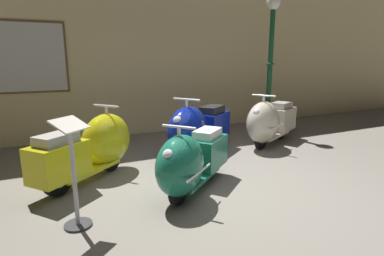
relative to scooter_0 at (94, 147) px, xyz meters
The scene contains 8 objects.
ground_plane 1.96m from the scooter_0, 36.30° to the right, with size 60.00×60.00×0.00m, color slate.
showroom_back_wall 3.21m from the scooter_0, 58.10° to the left, with size 18.00×0.24×3.77m.
scooter_0 is the anchor object (origin of this frame).
scooter_1 1.47m from the scooter_0, 47.48° to the right, with size 1.47×1.32×0.94m.
scooter_2 1.74m from the scooter_0, ahead, with size 1.71×1.42×1.07m.
scooter_3 3.37m from the scooter_0, ahead, with size 1.72×1.21×1.03m.
lamppost 4.38m from the scooter_0, 16.42° to the left, with size 0.30×0.30×3.00m.
info_stanchion 1.34m from the scooter_0, 105.91° to the right, with size 0.39×0.38×1.12m.
Camera 1 is at (-2.07, -3.23, 1.67)m, focal length 28.70 mm.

